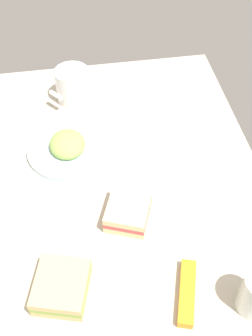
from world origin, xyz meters
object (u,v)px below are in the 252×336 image
snack_bar (187,293)px  plate_of_food (68,147)px  coffee_mug_black (73,85)px  sandwich_side (61,287)px  sandwich_main (128,212)px

snack_bar → plate_of_food: bearing=42.4°
coffee_mug_black → sandwich_side: (-56.77, 6.85, -2.60)cm
sandwich_side → snack_bar: bearing=-100.6°
plate_of_food → sandwich_side: 37.21cm
plate_of_food → coffee_mug_black: (19.76, -3.09, 3.39)cm
plate_of_food → sandwich_main: plate_of_food is taller
sandwich_main → snack_bar: (-19.33, -8.08, -1.20)cm
coffee_mug_black → sandwich_side: coffee_mug_black is taller
sandwich_side → coffee_mug_black: bearing=-6.9°
snack_bar → coffee_mug_black: bearing=32.3°
sandwich_main → snack_bar: bearing=-157.3°
coffee_mug_black → snack_bar: bearing=-165.1°
coffee_mug_black → sandwich_main: bearing=-168.8°
plate_of_food → snack_bar: size_ratio=1.55×
sandwich_side → plate_of_food: bearing=-5.8°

